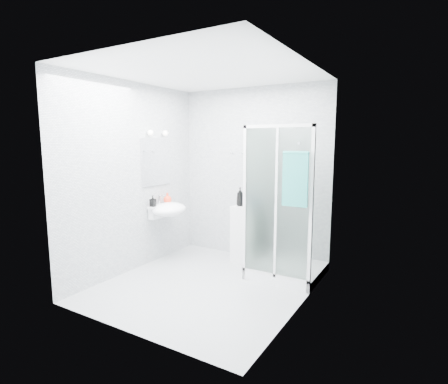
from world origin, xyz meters
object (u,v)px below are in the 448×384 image
Objects in this scene: wall_basin at (168,210)px; storage_cabinet at (246,234)px; hand_towel at (295,178)px; shampoo_bottle_b at (252,198)px; soap_dispenser_black at (153,201)px; soap_dispenser_orange at (167,198)px; shower_enclosure at (280,244)px; shampoo_bottle_a at (240,197)px.

wall_basin is 1.23m from storage_cabinet.
hand_towel is at bearing -28.76° from storage_cabinet.
shampoo_bottle_b reaches higher than soap_dispenser_black.
wall_basin is 0.66× the size of storage_cabinet.
hand_towel is 4.02× the size of soap_dispenser_orange.
storage_cabinet is at bearing 21.18° from soap_dispenser_orange.
hand_towel is (1.98, -0.09, 0.59)m from wall_basin.
storage_cabinet is 1.51m from hand_towel.
shower_enclosure is 0.93m from shampoo_bottle_a.
hand_towel reaches higher than soap_dispenser_orange.
wall_basin is 0.23m from soap_dispenser_orange.
shampoo_bottle_b reaches higher than storage_cabinet.
soap_dispenser_orange is 0.98× the size of soap_dispenser_black.
hand_towel is at bearing -2.46° from wall_basin.
shower_enclosure is at bearing 5.68° from soap_dispenser_orange.
shower_enclosure is 3.57× the size of wall_basin.
wall_basin is at bearing 177.54° from hand_towel.
hand_towel is at bearing -50.81° from shower_enclosure.
soap_dispenser_black is (-1.13, -0.77, 0.52)m from storage_cabinet.
storage_cabinet is 5.25× the size of soap_dispenser_black.
wall_basin is at bearing -144.62° from storage_cabinet.
shower_enclosure is at bearing 129.19° from hand_towel.
hand_towel is 1.18m from shampoo_bottle_b.
soap_dispenser_orange is at bearing -159.15° from shampoo_bottle_a.
soap_dispenser_orange is (-1.05, -0.40, -0.05)m from shampoo_bottle_a.
shampoo_bottle_b is at bearing 154.39° from shower_enclosure.
shampoo_bottle_b reaches higher than wall_basin.
shower_enclosure is 8.25× the size of shampoo_bottle_b.
shampoo_bottle_b is (0.17, 0.04, -0.02)m from shampoo_bottle_a.
hand_towel is 2.15m from soap_dispenser_orange.
shampoo_bottle_b is at bearing 27.77° from wall_basin.
shampoo_bottle_b is 1.52× the size of soap_dispenser_orange.
shampoo_bottle_a is at bearing 20.85° from soap_dispenser_orange.
shower_enclosure is 1.84m from soap_dispenser_orange.
hand_towel is 2.65× the size of shampoo_bottle_b.
soap_dispenser_black is at bearing -177.13° from hand_towel.
soap_dispenser_orange reaches higher than storage_cabinet.
storage_cabinet is at bearing 29.62° from wall_basin.
shampoo_bottle_b is (-0.88, 0.67, -0.41)m from hand_towel.
wall_basin is 2.07m from hand_towel.
shampoo_bottle_a is 1.27m from soap_dispenser_black.
wall_basin is 1.26m from shampoo_bottle_b.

